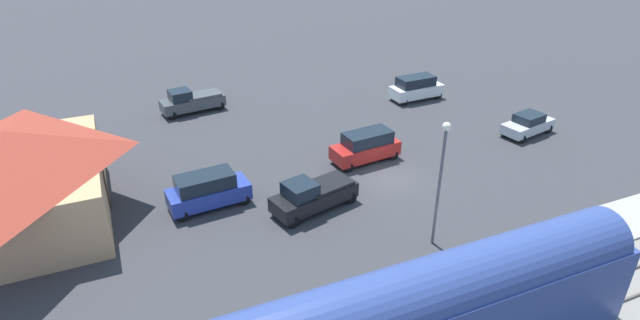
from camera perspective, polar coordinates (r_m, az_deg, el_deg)
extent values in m
plane|color=#38383D|center=(34.86, 7.74, -2.00)|extent=(200.00, 200.00, 0.00)
cube|color=gray|center=(26.25, 23.86, -15.76)|extent=(4.80, 70.00, 0.18)
cube|color=#59544C|center=(26.48, 22.82, -14.63)|extent=(0.10, 70.00, 0.12)
cube|color=#A8A399|center=(28.22, 18.17, -10.96)|extent=(3.20, 46.00, 0.30)
cube|color=red|center=(22.06, 8.10, -16.54)|extent=(0.04, 18.34, 0.36)
cylinder|color=#33478C|center=(19.80, 10.72, -14.91)|extent=(2.75, 19.14, 2.76)
cube|color=tan|center=(33.90, -30.35, -3.16)|extent=(11.45, 8.82, 3.81)
pyramid|color=#9E3828|center=(32.70, -31.54, 1.20)|extent=(12.25, 9.62, 1.96)
cube|color=#4C3323|center=(33.81, -22.68, -3.06)|extent=(1.10, 0.08, 2.10)
cylinder|color=#333338|center=(27.53, 18.54, -10.60)|extent=(0.22, 0.22, 0.85)
cylinder|color=silver|center=(27.10, 18.77, -9.38)|extent=(0.36, 0.36, 0.62)
sphere|color=tan|center=(26.85, 18.91, -8.64)|extent=(0.24, 0.24, 0.24)
cube|color=#47494F|center=(46.20, -14.00, 6.23)|extent=(2.66, 5.61, 0.92)
cube|color=#19232D|center=(45.64, -15.35, 6.98)|extent=(1.94, 1.94, 0.84)
cylinder|color=black|center=(45.08, -16.18, 4.77)|extent=(0.22, 0.76, 0.76)
cylinder|color=black|center=(46.63, -16.78, 5.46)|extent=(0.22, 0.76, 0.76)
cylinder|color=black|center=(46.20, -11.07, 5.94)|extent=(0.22, 0.76, 0.76)
cylinder|color=black|center=(47.72, -11.82, 6.58)|extent=(0.22, 0.76, 0.76)
cube|color=#47494F|center=(46.25, -12.97, 7.13)|extent=(2.24, 3.19, 0.20)
cube|color=black|center=(30.89, -0.63, -4.13)|extent=(3.21, 5.71, 0.92)
cube|color=#19232D|center=(29.92, -2.22, -3.32)|extent=(2.09, 2.09, 0.84)
cylinder|color=black|center=(29.52, -3.00, -6.92)|extent=(0.22, 0.76, 0.76)
cylinder|color=black|center=(30.73, -4.83, -5.45)|extent=(0.22, 0.76, 0.76)
cylinder|color=black|center=(31.71, 3.43, -4.24)|extent=(0.22, 0.76, 0.76)
cylinder|color=black|center=(32.84, 1.48, -2.98)|extent=(0.22, 0.76, 0.76)
cube|color=black|center=(31.09, 0.76, -2.69)|extent=(2.53, 3.33, 0.20)
cube|color=white|center=(48.47, 10.69, 7.60)|extent=(2.17, 4.98, 1.00)
cube|color=#19232D|center=(48.08, 10.64, 8.63)|extent=(1.87, 3.50, 0.88)
cylinder|color=black|center=(50.37, 11.84, 7.66)|extent=(0.22, 0.68, 0.68)
cylinder|color=black|center=(49.11, 13.03, 7.01)|extent=(0.22, 0.68, 0.68)
cylinder|color=black|center=(48.26, 8.19, 7.08)|extent=(0.22, 0.68, 0.68)
cylinder|color=black|center=(46.94, 9.34, 6.39)|extent=(0.22, 0.68, 0.68)
cube|color=silver|center=(43.70, 22.13, 3.53)|extent=(2.66, 4.77, 0.76)
cube|color=#19232D|center=(43.44, 22.29, 4.37)|extent=(2.00, 2.43, 0.64)
cylinder|color=black|center=(42.13, 21.57, 2.18)|extent=(0.22, 0.68, 0.68)
cylinder|color=black|center=(42.93, 19.88, 2.96)|extent=(0.22, 0.68, 0.68)
cylinder|color=black|center=(44.82, 24.12, 3.19)|extent=(0.22, 0.68, 0.68)
cylinder|color=black|center=(45.57, 22.48, 3.91)|extent=(0.22, 0.68, 0.68)
cube|color=#283D9E|center=(31.87, -12.28, -3.75)|extent=(2.35, 5.04, 1.00)
cube|color=#19232D|center=(31.37, -12.71, -2.35)|extent=(2.00, 3.56, 0.88)
cylinder|color=black|center=(33.27, -9.50, -3.03)|extent=(0.22, 0.68, 0.68)
cylinder|color=black|center=(31.86, -8.47, -4.44)|extent=(0.22, 0.68, 0.68)
cylinder|color=black|center=(32.52, -15.83, -4.56)|extent=(0.22, 0.68, 0.68)
cylinder|color=black|center=(31.09, -15.07, -6.09)|extent=(0.22, 0.68, 0.68)
cube|color=red|center=(36.52, 5.06, 1.10)|extent=(2.44, 5.07, 1.00)
cube|color=#19232D|center=(36.18, 5.32, 2.48)|extent=(2.06, 3.58, 0.88)
cylinder|color=black|center=(35.18, 3.22, -0.84)|extent=(0.22, 0.68, 0.68)
cylinder|color=black|center=(36.47, 1.79, 0.29)|extent=(0.22, 0.68, 0.68)
cylinder|color=black|center=(37.13, 8.21, 0.52)|extent=(0.22, 0.68, 0.68)
cylinder|color=black|center=(38.35, 6.69, 1.55)|extent=(0.22, 0.68, 0.68)
cylinder|color=#515156|center=(27.32, 13.10, -3.24)|extent=(0.16, 0.16, 6.83)
sphere|color=#EAE5C6|center=(25.70, 13.95, 3.65)|extent=(0.44, 0.44, 0.44)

